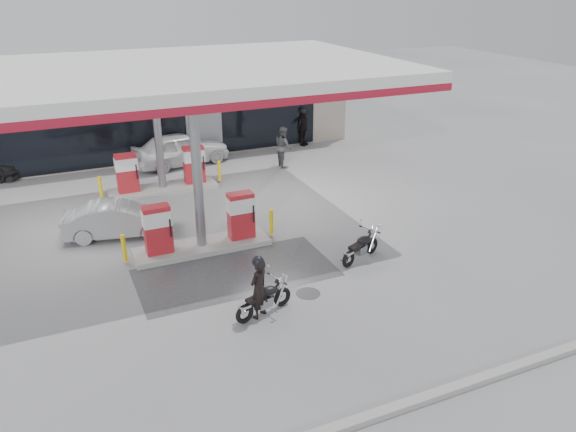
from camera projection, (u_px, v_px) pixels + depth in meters
name	position (u px, v px, depth m)	size (l,w,h in m)	color
ground	(220.00, 276.00, 17.05)	(90.00, 90.00, 0.00)	gray
wet_patch	(236.00, 273.00, 17.24)	(6.00, 3.00, 0.00)	#4C4C4F
drain_cover	(308.00, 293.00, 16.12)	(0.70, 0.70, 0.01)	#38383A
kerb	(327.00, 432.00, 11.15)	(28.00, 0.25, 0.15)	gray
store_building	(127.00, 106.00, 29.63)	(22.00, 8.22, 4.00)	#BFB3A0
canopy	(169.00, 75.00, 19.16)	(16.00, 10.02, 5.51)	silver
pump_island_near	(201.00, 230.00, 18.45)	(5.14, 1.30, 1.78)	#9E9E99
pump_island_far	(162.00, 175.00, 23.49)	(5.14, 1.30, 1.78)	#9E9E99
main_motorcycle	(265.00, 300.00, 15.01)	(1.80, 0.79, 0.94)	black
biker_main	(259.00, 289.00, 14.72)	(0.62, 0.41, 1.70)	black
parked_motorcycle	(361.00, 248.00, 17.87)	(1.73, 0.94, 0.94)	black
sedan_white	(181.00, 149.00, 26.74)	(1.85, 4.60, 1.57)	white
attendant	(284.00, 146.00, 26.45)	(0.93, 0.73, 1.92)	#4C4C50
hatchback_silver	(118.00, 219.00, 19.46)	(1.30, 3.73, 1.23)	#9B9FA3
biker_walking	(303.00, 128.00, 29.67)	(1.13, 0.47, 1.92)	black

